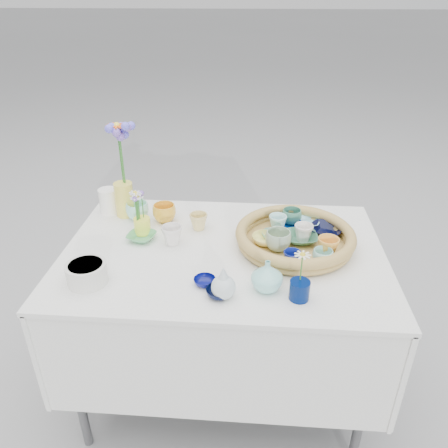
# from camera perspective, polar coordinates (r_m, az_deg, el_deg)

# --- Properties ---
(ground) EXTENTS (80.00, 80.00, 0.00)m
(ground) POSITION_cam_1_polar(r_m,az_deg,el_deg) (2.23, -0.04, -20.31)
(ground) COLOR gray
(display_table) EXTENTS (1.26, 0.86, 0.77)m
(display_table) POSITION_cam_1_polar(r_m,az_deg,el_deg) (2.23, -0.04, -20.31)
(display_table) COLOR white
(display_table) RESTS_ON ground
(wicker_tray) EXTENTS (0.47, 0.47, 0.08)m
(wicker_tray) POSITION_cam_1_polar(r_m,az_deg,el_deg) (1.75, 9.24, -1.77)
(wicker_tray) COLOR #9E7C48
(wicker_tray) RESTS_ON display_table
(tray_ceramic_0) EXTENTS (0.15, 0.15, 0.03)m
(tray_ceramic_0) POSITION_cam_1_polar(r_m,az_deg,el_deg) (1.86, 8.20, -0.02)
(tray_ceramic_0) COLOR navy
(tray_ceramic_0) RESTS_ON wicker_tray
(tray_ceramic_1) EXTENTS (0.17, 0.17, 0.03)m
(tray_ceramic_1) POSITION_cam_1_polar(r_m,az_deg,el_deg) (1.84, 13.16, -0.81)
(tray_ceramic_1) COLOR black
(tray_ceramic_1) RESTS_ON wicker_tray
(tray_ceramic_2) EXTENTS (0.09, 0.09, 0.08)m
(tray_ceramic_2) POSITION_cam_1_polar(r_m,az_deg,el_deg) (1.68, 13.41, -2.95)
(tray_ceramic_2) COLOR #EFA641
(tray_ceramic_2) RESTS_ON wicker_tray
(tray_ceramic_3) EXTENTS (0.14, 0.14, 0.03)m
(tray_ceramic_3) POSITION_cam_1_polar(r_m,az_deg,el_deg) (1.77, 10.04, -1.80)
(tray_ceramic_3) COLOR #396E4F
(tray_ceramic_3) RESTS_ON wicker_tray
(tray_ceramic_4) EXTENTS (0.13, 0.13, 0.08)m
(tray_ceramic_4) POSITION_cam_1_polar(r_m,az_deg,el_deg) (1.69, 7.07, -2.15)
(tray_ceramic_4) COLOR #96B396
(tray_ceramic_4) RESTS_ON wicker_tray
(tray_ceramic_5) EXTENTS (0.09, 0.09, 0.03)m
(tray_ceramic_5) POSITION_cam_1_polar(r_m,az_deg,el_deg) (1.77, 6.27, -1.43)
(tray_ceramic_5) COLOR #81C5B9
(tray_ceramic_5) RESTS_ON wicker_tray
(tray_ceramic_6) EXTENTS (0.10, 0.10, 0.07)m
(tray_ceramic_6) POSITION_cam_1_polar(r_m,az_deg,el_deg) (1.82, 7.02, 0.11)
(tray_ceramic_6) COLOR #BFF4EB
(tray_ceramic_6) RESTS_ON wicker_tray
(tray_ceramic_7) EXTENTS (0.08, 0.08, 0.07)m
(tray_ceramic_7) POSITION_cam_1_polar(r_m,az_deg,el_deg) (1.76, 10.34, -1.15)
(tray_ceramic_7) COLOR white
(tray_ceramic_7) RESTS_ON wicker_tray
(tray_ceramic_8) EXTENTS (0.11, 0.11, 0.02)m
(tray_ceramic_8) POSITION_cam_1_polar(r_m,az_deg,el_deg) (1.89, 10.87, 0.21)
(tray_ceramic_8) COLOR #98D9EA
(tray_ceramic_8) RESTS_ON wicker_tray
(tray_ceramic_9) EXTENTS (0.06, 0.06, 0.06)m
(tray_ceramic_9) POSITION_cam_1_polar(r_m,az_deg,el_deg) (1.60, 8.87, -4.50)
(tray_ceramic_9) COLOR navy
(tray_ceramic_9) RESTS_ON wicker_tray
(tray_ceramic_10) EXTENTS (0.12, 0.12, 0.03)m
(tray_ceramic_10) POSITION_cam_1_polar(r_m,az_deg,el_deg) (1.73, 5.43, -2.03)
(tray_ceramic_10) COLOR #FDEA76
(tray_ceramic_10) RESTS_ON wicker_tray
(tray_ceramic_11) EXTENTS (0.09, 0.09, 0.06)m
(tray_ceramic_11) POSITION_cam_1_polar(r_m,az_deg,el_deg) (1.63, 12.77, -4.25)
(tray_ceramic_11) COLOR #98DACA
(tray_ceramic_11) RESTS_ON wicker_tray
(tray_ceramic_12) EXTENTS (0.10, 0.10, 0.07)m
(tray_ceramic_12) POSITION_cam_1_polar(r_m,az_deg,el_deg) (1.88, 8.83, 0.96)
(tray_ceramic_12) COLOR #408265
(tray_ceramic_12) RESTS_ON wicker_tray
(loose_ceramic_0) EXTENTS (0.13, 0.13, 0.08)m
(loose_ceramic_0) POSITION_cam_1_polar(r_m,az_deg,el_deg) (1.93, -7.80, 1.43)
(loose_ceramic_0) COLOR gold
(loose_ceramic_0) RESTS_ON display_table
(loose_ceramic_1) EXTENTS (0.10, 0.10, 0.07)m
(loose_ceramic_1) POSITION_cam_1_polar(r_m,az_deg,el_deg) (1.86, -3.33, 0.32)
(loose_ceramic_1) COLOR #DFC775
(loose_ceramic_1) RESTS_ON display_table
(loose_ceramic_2) EXTENTS (0.14, 0.14, 0.03)m
(loose_ceramic_2) POSITION_cam_1_polar(r_m,az_deg,el_deg) (1.82, -10.71, -1.65)
(loose_ceramic_2) COLOR #53AA6B
(loose_ceramic_2) RESTS_ON display_table
(loose_ceramic_3) EXTENTS (0.11, 0.11, 0.08)m
(loose_ceramic_3) POSITION_cam_1_polar(r_m,az_deg,el_deg) (1.76, -6.79, -1.46)
(loose_ceramic_3) COLOR white
(loose_ceramic_3) RESTS_ON display_table
(loose_ceramic_4) EXTENTS (0.10, 0.10, 0.02)m
(loose_ceramic_4) POSITION_cam_1_polar(r_m,az_deg,el_deg) (1.53, -2.54, -7.50)
(loose_ceramic_4) COLOR #070B5A
(loose_ceramic_4) RESTS_ON display_table
(loose_ceramic_5) EXTENTS (0.13, 0.13, 0.08)m
(loose_ceramic_5) POSITION_cam_1_polar(r_m,az_deg,el_deg) (1.97, -11.25, 1.69)
(loose_ceramic_5) COLOR #9AE8D6
(loose_ceramic_5) RESTS_ON display_table
(loose_ceramic_6) EXTENTS (0.12, 0.12, 0.03)m
(loose_ceramic_6) POSITION_cam_1_polar(r_m,az_deg,el_deg) (1.48, -0.62, -8.90)
(loose_ceramic_6) COLOR black
(loose_ceramic_6) RESTS_ON display_table
(fluted_bowl) EXTENTS (0.16, 0.16, 0.07)m
(fluted_bowl) POSITION_cam_1_polar(r_m,az_deg,el_deg) (1.60, -17.48, -6.14)
(fluted_bowl) COLOR silver
(fluted_bowl) RESTS_ON display_table
(bud_vase_paleblue) EXTENTS (0.10, 0.10, 0.13)m
(bud_vase_paleblue) POSITION_cam_1_polar(r_m,az_deg,el_deg) (1.44, -0.08, -7.55)
(bud_vase_paleblue) COLOR silver
(bud_vase_paleblue) RESTS_ON display_table
(bud_vase_seafoam) EXTENTS (0.14, 0.14, 0.11)m
(bud_vase_seafoam) POSITION_cam_1_polar(r_m,az_deg,el_deg) (1.49, 5.65, -6.71)
(bud_vase_seafoam) COLOR #8ADACF
(bud_vase_seafoam) RESTS_ON display_table
(bud_vase_cobalt) EXTENTS (0.09, 0.09, 0.07)m
(bud_vase_cobalt) POSITION_cam_1_polar(r_m,az_deg,el_deg) (1.48, 9.83, -8.51)
(bud_vase_cobalt) COLOR #001248
(bud_vase_cobalt) RESTS_ON display_table
(single_daisy) EXTENTS (0.08, 0.08, 0.12)m
(single_daisy) POSITION_cam_1_polar(r_m,az_deg,el_deg) (1.44, 10.08, -5.61)
(single_daisy) COLOR white
(single_daisy) RESTS_ON bud_vase_cobalt
(tall_vase_yellow) EXTENTS (0.11, 0.11, 0.16)m
(tall_vase_yellow) POSITION_cam_1_polar(r_m,az_deg,el_deg) (2.00, -12.88, 3.16)
(tall_vase_yellow) COLOR #ECDA4E
(tall_vase_yellow) RESTS_ON display_table
(gerbera) EXTENTS (0.12, 0.12, 0.27)m
(gerbera) POSITION_cam_1_polar(r_m,az_deg,el_deg) (1.94, -13.41, 8.79)
(gerbera) COLOR #FF5B13
(gerbera) RESTS_ON tall_vase_yellow
(hydrangea) EXTENTS (0.11, 0.11, 0.32)m
(hydrangea) POSITION_cam_1_polar(r_m,az_deg,el_deg) (1.93, -13.17, 8.38)
(hydrangea) COLOR #7D58C6
(hydrangea) RESTS_ON tall_vase_yellow
(white_pitcher) EXTENTS (0.14, 0.12, 0.11)m
(white_pitcher) POSITION_cam_1_polar(r_m,az_deg,el_deg) (2.05, -14.82, 2.94)
(white_pitcher) COLOR white
(white_pitcher) RESTS_ON display_table
(daisy_cup) EXTENTS (0.08, 0.08, 0.07)m
(daisy_cup) POSITION_cam_1_polar(r_m,az_deg,el_deg) (1.85, -10.63, -0.26)
(daisy_cup) COLOR #FDFF41
(daisy_cup) RESTS_ON display_table
(daisy_posy) EXTENTS (0.08, 0.08, 0.14)m
(daisy_posy) POSITION_cam_1_polar(r_m,az_deg,el_deg) (1.80, -11.30, 2.67)
(daisy_posy) COLOR white
(daisy_posy) RESTS_ON daisy_cup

